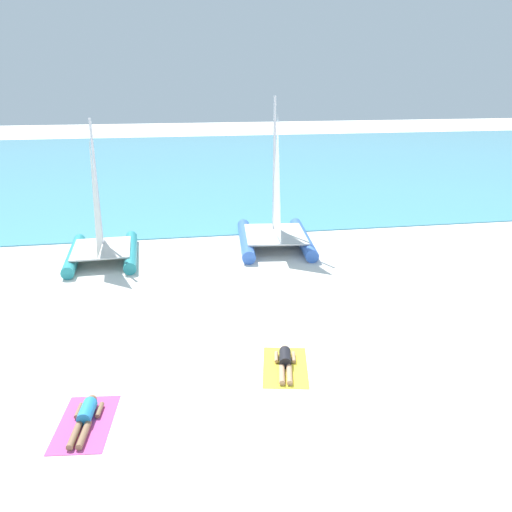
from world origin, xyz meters
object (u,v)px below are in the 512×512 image
(towel_right, at_px, (285,367))
(sunbather_right, at_px, (285,361))
(sailboat_blue, at_px, (275,226))
(towel_left, at_px, (85,423))
(sailboat_teal, at_px, (101,240))
(sunbather_left, at_px, (86,416))

(towel_right, relative_size, sunbather_right, 1.22)
(sailboat_blue, relative_size, towel_left, 3.21)
(sailboat_teal, xyz_separation_m, sunbather_left, (0.73, -10.29, -0.67))
(towel_left, distance_m, towel_right, 4.83)
(sailboat_teal, bearing_deg, sunbather_left, -88.24)
(towel_left, xyz_separation_m, towel_right, (4.61, 1.44, 0.00))
(sailboat_blue, bearing_deg, towel_right, -94.43)
(sailboat_blue, xyz_separation_m, towel_left, (-6.31, -10.86, -0.90))
(sailboat_blue, height_order, sunbather_left, sailboat_blue)
(sunbather_right, bearing_deg, towel_left, -150.30)
(sailboat_teal, height_order, sunbather_right, sailboat_teal)
(towel_left, bearing_deg, sunbather_right, 18.02)
(sailboat_blue, bearing_deg, towel_left, -114.37)
(towel_left, height_order, sunbather_right, sunbather_right)
(sunbather_left, bearing_deg, sailboat_blue, 66.13)
(sailboat_teal, xyz_separation_m, towel_right, (5.34, -8.92, -0.80))
(sailboat_blue, relative_size, sunbather_right, 3.91)
(sailboat_teal, height_order, towel_right, sailboat_teal)
(sailboat_blue, height_order, towel_left, sailboat_blue)
(towel_right, bearing_deg, towel_left, -162.66)
(sailboat_teal, height_order, sunbather_left, sailboat_teal)
(towel_right, distance_m, sunbather_right, 0.14)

